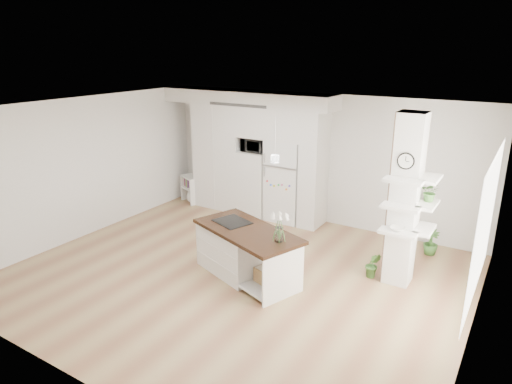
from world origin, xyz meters
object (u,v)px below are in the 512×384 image
(kitchen_island, at_px, (240,248))
(bookshelf, at_px, (192,191))
(floor_plant_a, at_px, (373,265))
(refrigerator, at_px, (286,180))

(kitchen_island, relative_size, bookshelf, 3.17)
(floor_plant_a, bearing_deg, bookshelf, 164.14)
(refrigerator, height_order, kitchen_island, refrigerator)
(refrigerator, xyz_separation_m, floor_plant_a, (2.45, -1.59, -0.65))
(refrigerator, bearing_deg, kitchen_island, -78.34)
(refrigerator, xyz_separation_m, bookshelf, (-2.45, -0.19, -0.59))
(kitchen_island, relative_size, floor_plant_a, 4.60)
(bookshelf, bearing_deg, refrigerator, 29.40)
(kitchen_island, xyz_separation_m, bookshelf, (-2.99, 2.38, -0.16))
(refrigerator, distance_m, bookshelf, 2.53)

